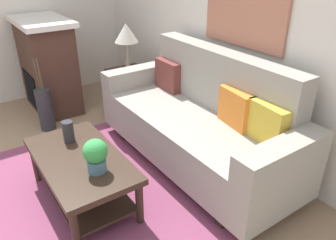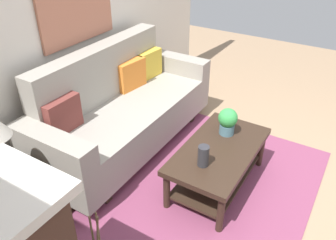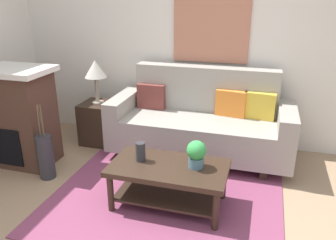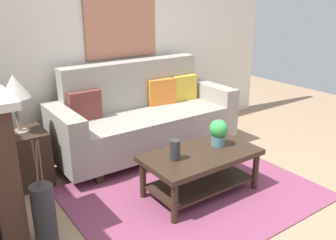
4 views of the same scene
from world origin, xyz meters
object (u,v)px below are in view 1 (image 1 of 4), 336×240
Objects in this scene: fireplace at (48,65)px; throw_pillow_mustard at (267,123)px; couch at (198,123)px; coffee_table at (81,169)px; throw_pillow_orange at (236,108)px; throw_pillow_maroon at (169,75)px; side_table at (129,91)px; potted_plant_tabletop at (96,155)px; tabletop_vase at (68,131)px; floor_vase at (45,110)px; table_lamp at (126,35)px.

throw_pillow_mustard is at bearing 17.87° from fireplace.
couch reaches higher than coffee_table.
couch is at bearing -159.59° from throw_pillow_orange.
coffee_table is (-0.76, -1.27, -0.37)m from throw_pillow_mustard.
fireplace is at bearing -159.87° from couch.
throw_pillow_maroon reaches higher than side_table.
potted_plant_tabletop is 0.23× the size of fireplace.
fireplace reaches higher than side_table.
fireplace reaches higher than tabletop_vase.
tabletop_vase is at bearing -5.01° from floor_vase.
throw_pillow_maroon is at bearing 124.60° from potted_plant_tabletop.
side_table is 1.13× the size of floor_vase.
throw_pillow_maroon is at bearing 169.46° from couch.
throw_pillow_maroon is 1.94× the size of tabletop_vase.
table_lamp is (-2.07, -0.11, 0.31)m from throw_pillow_mustard.
throw_pillow_mustard is (0.34, 0.00, 0.00)m from throw_pillow_orange.
coffee_table is 0.35m from tabletop_vase.
throw_pillow_orange is 0.33× the size of coffee_table.
throw_pillow_mustard reaches higher than potted_plant_tabletop.
couch is at bearing 33.88° from floor_vase.
throw_pillow_maroon is 1.02m from throw_pillow_orange.
coffee_table is 1.93× the size of table_lamp.
table_lamp is (-0.00, 0.00, 0.71)m from side_table.
couch is 6.06× the size of throw_pillow_mustard.
fireplace is (-2.26, 0.34, 0.02)m from potted_plant_tabletop.
floor_vase is at bearing -97.05° from table_lamp.
coffee_table is at bearing -170.41° from potted_plant_tabletop.
couch is 1.84m from floor_vase.
throw_pillow_mustard is (1.35, 0.00, 0.00)m from throw_pillow_maroon.
fireplace is at bearing 169.33° from coffee_table.
tabletop_vase is at bearing 175.25° from coffee_table.
tabletop_vase is 1.76m from fireplace.
potted_plant_tabletop reaches higher than tabletop_vase.
table_lamp is 1.12m from fireplace.
potted_plant_tabletop is at bearing -2.80° from floor_vase.
couch is at bearing 71.99° from tabletop_vase.
couch is 1.98× the size of coffee_table.
side_table is (-1.73, -0.11, -0.40)m from throw_pillow_orange.
throw_pillow_mustard reaches higher than coffee_table.
fireplace reaches higher than coffee_table.
couch is 3.90× the size of side_table.
side_table is at bearing 132.19° from tabletop_vase.
couch reaches higher than potted_plant_tabletop.
tabletop_vase is at bearing -129.88° from throw_pillow_mustard.
throw_pillow_orange reaches higher than coffee_table.
table_lamp is at bearing -170.92° from throw_pillow_maroon.
throw_pillow_mustard is at bearing 0.00° from throw_pillow_orange.
coffee_table is 5.91× the size of tabletop_vase.
throw_pillow_mustard is at bearing 27.55° from floor_vase.
fireplace reaches higher than throw_pillow_orange.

